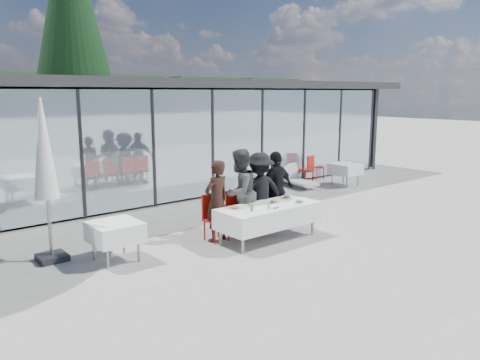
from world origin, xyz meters
The scene contains 26 objects.
ground centered at (0.00, 0.00, 0.00)m, with size 90.00×90.00×0.00m, color #A09E98.
pavilion centered at (2.00, 8.16, 2.15)m, with size 14.80×8.80×3.44m.
dining_table centered at (-0.47, 0.02, 0.54)m, with size 2.26×0.96×0.75m.
diner_a centered at (-1.34, 0.67, 0.86)m, with size 0.63×0.63×1.72m, color black.
diner_chair_a centered at (-1.34, 0.77, 0.54)m, with size 0.44×0.44×0.97m.
diner_b centered at (-0.72, 0.67, 0.95)m, with size 0.92×0.92×1.90m, color #444444.
diner_chair_b centered at (-0.72, 0.77, 0.54)m, with size 0.44×0.44×0.97m.
diner_c centered at (-0.14, 0.67, 0.89)m, with size 1.15×1.15×1.77m, color black.
diner_chair_c centered at (-0.14, 0.77, 0.54)m, with size 0.44×0.44×0.97m.
diner_d centered at (0.38, 0.67, 0.88)m, with size 1.03×1.03×1.76m, color black.
diner_chair_d centered at (0.38, 0.77, 0.54)m, with size 0.44×0.44×0.97m.
plate_a centered at (-1.22, 0.22, 0.78)m, with size 0.25×0.25×0.07m.
plate_b centered at (-0.80, 0.19, 0.78)m, with size 0.25×0.25×0.07m.
plate_c centered at (-0.22, 0.10, 0.78)m, with size 0.25×0.25×0.07m.
plate_d centered at (0.30, 0.24, 0.78)m, with size 0.25×0.25×0.07m.
plate_extra centered at (0.20, -0.24, 0.78)m, with size 0.25×0.25×0.07m.
juice_bottle centered at (-1.07, -0.13, 0.82)m, with size 0.06×0.06×0.14m, color #74A745.
drinking_glasses centered at (-0.68, -0.21, 0.80)m, with size 0.07×0.07×0.10m.
folded_eyeglasses centered at (-0.52, -0.26, 0.76)m, with size 0.14×0.03×0.01m, color black.
spare_table_left centered at (-3.50, 0.90, 0.55)m, with size 0.86×0.86×0.74m.
spare_table_right centered at (5.53, 2.66, 0.55)m, with size 0.86×0.86×0.74m.
spare_chair_a centered at (5.67, 4.16, 0.54)m, with size 0.62×0.62×0.97m.
spare_chair_b centered at (4.78, 3.67, 0.54)m, with size 0.53×0.53×0.97m.
market_umbrella centered at (-4.42, 1.68, 1.92)m, with size 0.50×0.50×3.00m.
lounger centered at (4.15, 3.56, 0.26)m, with size 0.81×1.41×0.72m.
conifer_tree centered at (0.50, 13.00, 5.99)m, with size 4.00×4.00×10.50m.
Camera 1 is at (-7.02, -6.92, 3.09)m, focal length 35.00 mm.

